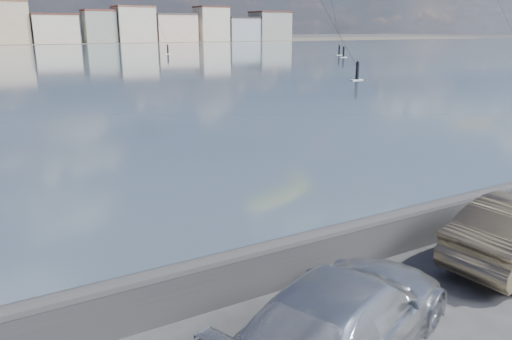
{
  "coord_description": "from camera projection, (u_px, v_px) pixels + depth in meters",
  "views": [
    {
      "loc": [
        -4.37,
        -5.22,
        5.24
      ],
      "look_at": [
        1.0,
        4.0,
        2.2
      ],
      "focal_mm": 35.0,
      "sensor_mm": 36.0,
      "label": 1
    }
  ],
  "objects": [
    {
      "name": "seawall",
      "position": [
        246.0,
        270.0,
        9.97
      ],
      "size": [
        400.0,
        0.36,
        1.08
      ],
      "color": "#28282B",
      "rests_on": "ground"
    },
    {
      "name": "car_silver",
      "position": [
        345.0,
        316.0,
        8.07
      ],
      "size": [
        5.57,
        3.91,
        1.5
      ],
      "primitive_type": "imported",
      "rotation": [
        0.0,
        0.0,
        1.96
      ],
      "color": "silver",
      "rests_on": "ground"
    }
  ]
}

